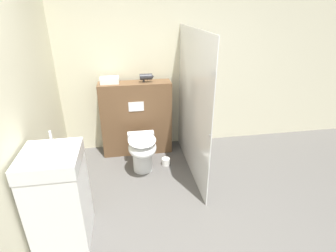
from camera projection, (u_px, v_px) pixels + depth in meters
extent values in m
cube|color=beige|center=(152.00, 70.00, 3.98)|extent=(8.00, 0.06, 2.50)
cube|color=brown|center=(136.00, 118.00, 4.01)|extent=(1.06, 0.29, 1.13)
cube|color=white|center=(136.00, 107.00, 3.77)|extent=(0.22, 0.01, 0.14)
cube|color=silver|center=(192.00, 106.00, 3.41)|extent=(0.01, 1.64, 1.91)
sphere|color=#B2B2B7|center=(211.00, 135.00, 2.72)|extent=(0.04, 0.04, 0.04)
cylinder|color=white|center=(143.00, 158.00, 3.68)|extent=(0.27, 0.27, 0.38)
ellipsoid|color=white|center=(142.00, 148.00, 3.52)|extent=(0.38, 0.47, 0.22)
ellipsoid|color=white|center=(142.00, 140.00, 3.47)|extent=(0.37, 0.46, 0.02)
cube|color=white|center=(141.00, 136.00, 3.74)|extent=(0.37, 0.11, 0.12)
cube|color=white|center=(60.00, 204.00, 2.49)|extent=(0.49, 0.52, 0.85)
cube|color=white|center=(50.00, 159.00, 2.29)|extent=(0.50, 0.53, 0.13)
cylinder|color=silver|center=(51.00, 138.00, 2.36)|extent=(0.02, 0.02, 0.14)
cylinder|color=#2D2D33|center=(146.00, 77.00, 3.75)|extent=(0.17, 0.09, 0.09)
cone|color=#2D2D33|center=(153.00, 76.00, 3.77)|extent=(0.03, 0.07, 0.07)
cylinder|color=#2D2D33|center=(144.00, 80.00, 3.77)|extent=(0.03, 0.03, 0.07)
cube|color=white|center=(109.00, 80.00, 3.71)|extent=(0.26, 0.17, 0.09)
cylinder|color=white|center=(166.00, 161.00, 3.86)|extent=(0.12, 0.12, 0.10)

